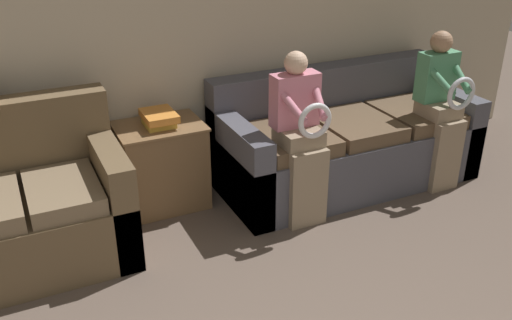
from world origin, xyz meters
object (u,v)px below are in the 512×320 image
Objects in this scene: couch_main at (344,142)px; child_left_seated at (301,133)px; side_shelf at (162,165)px; book_stack at (159,118)px; child_right_seated at (442,104)px.

couch_main is 0.79m from child_left_seated.
side_shelf is 0.37m from book_stack.
child_right_seated is 2.16m from side_shelf.
child_right_seated is at bearing -30.70° from couch_main.
book_stack is (0.00, -0.01, 0.37)m from side_shelf.
child_right_seated is 2.12m from book_stack.
couch_main is at bearing -8.63° from side_shelf.
child_left_seated reaches higher than book_stack.
child_left_seated is at bearing -149.23° from couch_main.
child_right_seated reaches higher than couch_main.
child_right_seated is at bearing -15.64° from book_stack.
child_left_seated is 1.23m from child_right_seated.
side_shelf is (-1.43, 0.22, 0.00)m from couch_main.
child_left_seated is 1.87× the size of side_shelf.
book_stack is (-0.82, 0.57, 0.04)m from child_left_seated.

